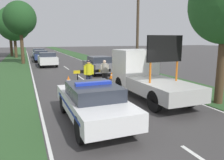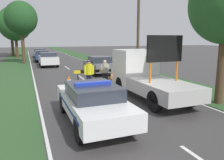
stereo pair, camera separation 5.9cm
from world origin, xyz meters
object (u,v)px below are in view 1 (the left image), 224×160
(road_barrier, at_px, (93,72))
(traffic_cone_near_truck, at_px, (111,75))
(work_truck, at_px, (145,74))
(queued_car_suv_grey, at_px, (99,65))
(police_car, at_px, (93,101))
(roadside_tree_mid_left, at_px, (20,18))
(queued_car_sedan_silver, at_px, (39,53))
(police_officer, at_px, (89,72))
(pedestrian_civilian, at_px, (104,71))
(traffic_cone_centre_front, at_px, (69,81))
(roadside_tree_near_right, at_px, (9,24))
(roadside_tree_near_left, at_px, (10,26))
(traffic_cone_near_police, at_px, (98,86))
(queued_car_van_white, at_px, (47,59))
(utility_pole, at_px, (138,30))
(roadside_tree_far_left, at_px, (14,24))
(queued_car_hatch_blue, at_px, (41,55))

(road_barrier, relative_size, traffic_cone_near_truck, 4.78)
(work_truck, xyz_separation_m, queued_car_suv_grey, (0.20, 8.15, -0.38))
(police_car, height_order, roadside_tree_mid_left, roadside_tree_mid_left)
(queued_car_sedan_silver, bearing_deg, work_truck, 97.44)
(police_officer, height_order, pedestrian_civilian, police_officer)
(pedestrian_civilian, relative_size, traffic_cone_centre_front, 2.28)
(traffic_cone_near_truck, bearing_deg, police_officer, -134.12)
(roadside_tree_near_right, bearing_deg, roadside_tree_near_left, 91.70)
(pedestrian_civilian, height_order, traffic_cone_near_police, pedestrian_civilian)
(work_truck, bearing_deg, queued_car_sedan_silver, -81.01)
(queued_car_sedan_silver, height_order, roadside_tree_near_left, roadside_tree_near_left)
(queued_car_van_white, distance_m, queued_car_sedan_silver, 12.66)
(road_barrier, xyz_separation_m, roadside_tree_mid_left, (-4.31, 14.93, 4.53))
(police_car, xyz_separation_m, queued_car_sedan_silver, (-0.06, 30.33, -0.00))
(police_car, distance_m, queued_car_sedan_silver, 30.33)
(road_barrier, xyz_separation_m, queued_car_suv_grey, (1.87, 4.28, -0.04))
(queued_car_van_white, bearing_deg, pedestrian_civilian, 101.61)
(queued_car_suv_grey, bearing_deg, roadside_tree_mid_left, -59.88)
(police_officer, height_order, roadside_tree_near_left, roadside_tree_near_left)
(roadside_tree_near_right, height_order, utility_pole, roadside_tree_near_right)
(traffic_cone_centre_front, bearing_deg, roadside_tree_far_left, 98.52)
(roadside_tree_mid_left, bearing_deg, police_car, -83.58)
(road_barrier, relative_size, roadside_tree_near_left, 0.33)
(work_truck, bearing_deg, traffic_cone_near_police, -38.76)
(queued_car_suv_grey, xyz_separation_m, queued_car_sedan_silver, (-3.83, 19.66, -0.01))
(traffic_cone_near_truck, height_order, roadside_tree_near_left, roadside_tree_near_left)
(queued_car_van_white, xyz_separation_m, roadside_tree_near_left, (-4.51, 20.73, 4.63))
(road_barrier, xyz_separation_m, queued_car_van_white, (-1.79, 11.28, -0.01))
(police_officer, relative_size, roadside_tree_far_left, 0.21)
(traffic_cone_near_police, distance_m, roadside_tree_far_left, 27.97)
(police_officer, height_order, traffic_cone_centre_front, police_officer)
(pedestrian_civilian, bearing_deg, queued_car_van_white, 91.44)
(pedestrian_civilian, relative_size, traffic_cone_near_truck, 3.10)
(pedestrian_civilian, xyz_separation_m, traffic_cone_near_truck, (1.25, 1.96, -0.70))
(queued_car_sedan_silver, relative_size, utility_pole, 0.67)
(traffic_cone_centre_front, bearing_deg, queued_car_suv_grey, 52.02)
(queued_car_sedan_silver, relative_size, roadside_tree_far_left, 0.58)
(queued_car_suv_grey, xyz_separation_m, utility_pole, (2.01, -3.12, 2.82))
(traffic_cone_near_police, relative_size, queued_car_hatch_blue, 0.16)
(road_barrier, relative_size, utility_pole, 0.36)
(police_officer, bearing_deg, traffic_cone_near_truck, -134.04)
(road_barrier, height_order, queued_car_van_white, queued_car_van_white)
(traffic_cone_near_police, distance_m, roadside_tree_near_right, 31.39)
(traffic_cone_near_truck, bearing_deg, road_barrier, -142.82)
(traffic_cone_near_truck, bearing_deg, traffic_cone_centre_front, -155.14)
(queued_car_hatch_blue, bearing_deg, roadside_tree_near_right, -69.45)
(police_car, height_order, roadside_tree_near_left, roadside_tree_near_left)
(queued_car_van_white, relative_size, utility_pole, 0.58)
(utility_pole, bearing_deg, queued_car_van_white, 119.24)
(pedestrian_civilian, distance_m, queued_car_hatch_blue, 18.00)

